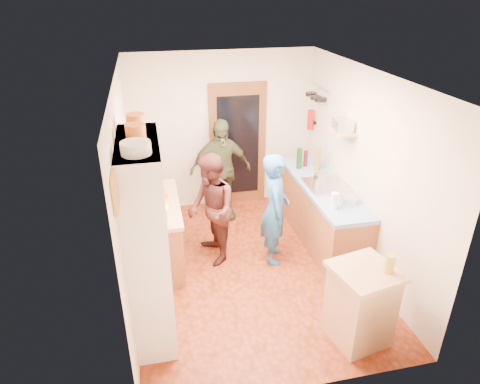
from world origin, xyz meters
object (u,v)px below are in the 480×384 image
object	(u,v)px
right_counter_base	(321,214)
person_back	(221,170)
hutch_body	(148,241)
person_left	(212,208)
person_hob	(277,210)
island_base	(360,306)

from	to	relation	value
right_counter_base	person_back	world-z (taller)	person_back
hutch_body	person_left	distance (m)	1.48
right_counter_base	person_left	xyz separation A→B (m)	(-1.65, -0.14, 0.36)
right_counter_base	person_hob	bearing A→B (deg)	-154.94
person_left	person_hob	bearing A→B (deg)	66.78
person_left	person_back	size ratio (longest dim) A/B	0.93
person_hob	person_back	bearing A→B (deg)	33.29
right_counter_base	island_base	bearing A→B (deg)	-100.37
right_counter_base	person_left	bearing A→B (deg)	-175.22
hutch_body	person_hob	bearing A→B (deg)	28.59
right_counter_base	person_left	world-z (taller)	person_left
hutch_body	person_hob	distance (m)	1.96
island_base	person_hob	xyz separation A→B (m)	(-0.44, 1.62, 0.36)
island_base	person_hob	world-z (taller)	person_hob
island_base	person_left	distance (m)	2.29
person_left	person_back	bearing A→B (deg)	156.42
island_base	person_back	world-z (taller)	person_back
person_back	island_base	bearing A→B (deg)	-76.20
person_left	island_base	bearing A→B (deg)	27.18
person_hob	person_left	bearing A→B (deg)	86.38
island_base	person_left	bearing A→B (deg)	124.53
hutch_body	person_hob	xyz separation A→B (m)	(1.69, 0.92, -0.31)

